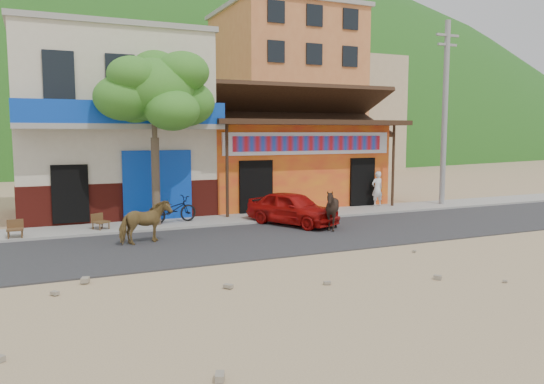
{
  "coord_description": "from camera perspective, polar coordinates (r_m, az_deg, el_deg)",
  "views": [
    {
      "loc": [
        -8.38,
        -12.33,
        3.28
      ],
      "look_at": [
        -1.48,
        3.0,
        1.4
      ],
      "focal_mm": 35.0,
      "sensor_mm": 36.0,
      "label": 1
    }
  ],
  "objects": [
    {
      "name": "cow_dark",
      "position": [
        17.75,
        6.47,
        -1.91
      ],
      "size": [
        1.45,
        1.34,
        1.38
      ],
      "primitive_type": "imported",
      "rotation": [
        0.0,
        0.0,
        -1.37
      ],
      "color": "black",
      "rests_on": "road"
    },
    {
      "name": "cafe_building",
      "position": [
        22.52,
        -16.98,
        6.67
      ],
      "size": [
        7.0,
        6.0,
        7.0
      ],
      "primitive_type": "cube",
      "color": "beige",
      "rests_on": "ground"
    },
    {
      "name": "red_car",
      "position": [
        18.76,
        2.21,
        -1.75
      ],
      "size": [
        2.77,
        3.72,
        1.18
      ],
      "primitive_type": "imported",
      "rotation": [
        0.0,
        0.0,
        0.45
      ],
      "color": "#A50E0B",
      "rests_on": "road"
    },
    {
      "name": "road",
      "position": [
        17.35,
        5.17,
        -4.48
      ],
      "size": [
        60.0,
        5.0,
        0.04
      ],
      "primitive_type": "cube",
      "color": "#28282B",
      "rests_on": "ground"
    },
    {
      "name": "cafe_chair_left",
      "position": [
        17.85,
        -25.95,
        -2.84
      ],
      "size": [
        0.47,
        0.47,
        1.0
      ],
      "primitive_type": null,
      "rotation": [
        0.0,
        0.0,
        -0.01
      ],
      "color": "#4D2A19",
      "rests_on": "sidewalk"
    },
    {
      "name": "hillside",
      "position": [
        83.22,
        -18.72,
        12.08
      ],
      "size": [
        100.0,
        40.0,
        24.0
      ],
      "primitive_type": "ellipsoid",
      "color": "#194C14",
      "rests_on": "ground"
    },
    {
      "name": "cafe_chair_right",
      "position": [
        18.32,
        -17.96,
        -2.34
      ],
      "size": [
        0.62,
        0.62,
        0.96
      ],
      "primitive_type": null,
      "rotation": [
        0.0,
        0.0,
        0.54
      ],
      "color": "#52341B",
      "rests_on": "sidewalk"
    },
    {
      "name": "dance_club",
      "position": [
        24.67,
        0.72,
        2.95
      ],
      "size": [
        8.0,
        6.0,
        3.6
      ],
      "primitive_type": "cube",
      "color": "orange",
      "rests_on": "ground"
    },
    {
      "name": "utility_pole",
      "position": [
        24.73,
        18.09,
        8.02
      ],
      "size": [
        0.24,
        0.24,
        8.0
      ],
      "primitive_type": "cylinder",
      "color": "gray",
      "rests_on": "sidewalk"
    },
    {
      "name": "sidewalk",
      "position": [
        20.41,
        0.35,
        -2.69
      ],
      "size": [
        60.0,
        2.0,
        0.12
      ],
      "primitive_type": "cube",
      "color": "gray",
      "rests_on": "ground"
    },
    {
      "name": "tree",
      "position": [
        18.52,
        -12.5,
        5.74
      ],
      "size": [
        3.0,
        3.0,
        6.0
      ],
      "primitive_type": null,
      "color": "#2D721E",
      "rests_on": "sidewalk"
    },
    {
      "name": "scooter",
      "position": [
        18.97,
        -10.63,
        -1.87
      ],
      "size": [
        1.89,
        1.02,
        0.95
      ],
      "primitive_type": "imported",
      "rotation": [
        0.0,
        0.0,
        1.8
      ],
      "color": "black",
      "rests_on": "sidewalk"
    },
    {
      "name": "cow_tan",
      "position": [
        15.99,
        -13.49,
        -3.2
      ],
      "size": [
        1.62,
        1.07,
        1.26
      ],
      "primitive_type": "imported",
      "rotation": [
        0.0,
        0.0,
        1.85
      ],
      "color": "olive",
      "rests_on": "road"
    },
    {
      "name": "apartment_rear",
      "position": [
        49.91,
        7.8,
        8.31
      ],
      "size": [
        8.0,
        8.0,
        10.0
      ],
      "primitive_type": "cube",
      "color": "tan",
      "rests_on": "ground"
    },
    {
      "name": "apartment_front",
      "position": [
        40.37,
        1.38,
        10.25
      ],
      "size": [
        9.0,
        9.0,
        12.0
      ],
      "primitive_type": "cube",
      "color": "#CC723F",
      "rests_on": "ground"
    },
    {
      "name": "ground",
      "position": [
        15.27,
        9.8,
        -6.12
      ],
      "size": [
        120.0,
        120.0,
        0.0
      ],
      "primitive_type": "plane",
      "color": "#9E825B",
      "rests_on": "ground"
    },
    {
      "name": "pedestrian",
      "position": [
        23.35,
        11.24,
        0.35
      ],
      "size": [
        0.56,
        0.38,
        1.51
      ],
      "primitive_type": "imported",
      "rotation": [
        0.0,
        0.0,
        3.18
      ],
      "color": "white",
      "rests_on": "sidewalk"
    }
  ]
}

